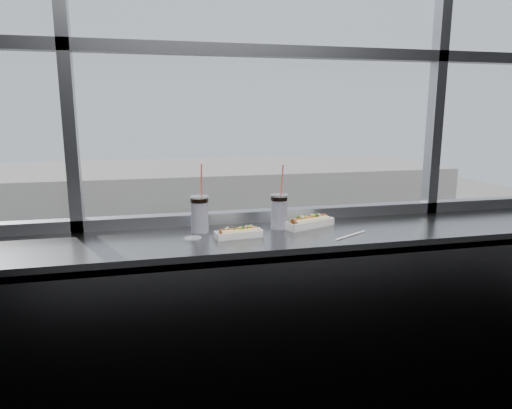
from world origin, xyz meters
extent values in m
plane|color=black|center=(0.00, 1.50, 0.55)|extent=(6.00, 0.00, 6.00)
cube|color=gray|center=(0.00, 1.23, 1.07)|extent=(6.00, 0.55, 0.06)
cube|color=gray|center=(0.00, 0.97, 0.55)|extent=(6.00, 0.04, 1.04)
cube|color=white|center=(-0.23, 1.19, 1.10)|extent=(0.23, 0.10, 0.01)
cube|color=white|center=(-0.23, 1.19, 1.12)|extent=(0.23, 0.10, 0.03)
cylinder|color=#E4C785|center=(-0.23, 1.19, 1.12)|extent=(0.18, 0.06, 0.04)
cylinder|color=brown|center=(-0.23, 1.19, 1.14)|extent=(0.19, 0.05, 0.03)
cube|color=white|center=(0.16, 1.30, 1.10)|extent=(0.29, 0.18, 0.01)
cube|color=white|center=(0.16, 1.30, 1.12)|extent=(0.29, 0.18, 0.04)
cylinder|color=#E4C785|center=(0.16, 1.30, 1.13)|extent=(0.21, 0.12, 0.05)
cylinder|color=brown|center=(0.16, 1.30, 1.14)|extent=(0.22, 0.11, 0.03)
cylinder|color=white|center=(-0.40, 1.34, 1.19)|extent=(0.09, 0.09, 0.17)
cylinder|color=black|center=(-0.40, 1.34, 1.26)|extent=(0.09, 0.09, 0.02)
cylinder|color=silver|center=(-0.40, 1.34, 1.28)|extent=(0.09, 0.09, 0.01)
cylinder|color=#F66959|center=(-0.39, 1.33, 1.36)|extent=(0.01, 0.05, 0.18)
cylinder|color=white|center=(0.00, 1.32, 1.18)|extent=(0.08, 0.08, 0.17)
cylinder|color=black|center=(0.00, 1.32, 1.26)|extent=(0.09, 0.09, 0.02)
cylinder|color=silver|center=(0.00, 1.32, 1.27)|extent=(0.09, 0.09, 0.01)
cylinder|color=#F66959|center=(0.02, 1.31, 1.35)|extent=(0.01, 0.04, 0.18)
cylinder|color=white|center=(0.30, 1.08, 1.10)|extent=(0.21, 0.12, 0.01)
ellipsoid|color=silver|center=(-0.45, 1.19, 1.11)|extent=(0.09, 0.07, 0.02)
plane|color=#9B9689|center=(0.00, 45.00, -11.00)|extent=(120.00, 120.00, 0.00)
cube|color=black|center=(0.00, 21.50, -10.97)|extent=(80.00, 10.00, 0.06)
cube|color=#9B9689|center=(0.00, 29.50, -10.98)|extent=(80.00, 6.00, 0.04)
cube|color=#B5A9A0|center=(0.00, 39.50, -7.00)|extent=(50.00, 14.00, 8.00)
imported|color=black|center=(-8.87, 25.50, -9.80)|extent=(3.14, 6.94, 2.27)
imported|color=maroon|center=(3.51, 25.50, -9.79)|extent=(3.24, 7.05, 2.30)
imported|color=#B94B1E|center=(0.07, 17.50, -9.82)|extent=(3.63, 7.01, 2.24)
imported|color=navy|center=(12.20, 17.50, -10.02)|extent=(2.50, 5.58, 1.83)
imported|color=beige|center=(8.86, 17.50, -9.95)|extent=(2.57, 5.99, 1.99)
imported|color=#66605B|center=(6.29, 29.92, -9.98)|extent=(0.65, 0.87, 1.96)
imported|color=#66605B|center=(10.05, 29.36, -9.86)|extent=(0.73, 0.98, 2.20)
cylinder|color=#47382B|center=(1.57, 29.50, -9.70)|extent=(0.26, 0.26, 2.60)
sphere|color=#2D6720|center=(1.57, 29.50, -7.32)|extent=(3.47, 3.47, 3.47)
cylinder|color=#47382B|center=(11.96, 29.50, -9.81)|extent=(0.24, 0.24, 2.39)
sphere|color=#2D6720|center=(11.96, 29.50, -7.62)|extent=(3.18, 3.18, 3.18)
camera|label=1|loc=(-0.64, -0.89, 1.69)|focal=32.00mm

